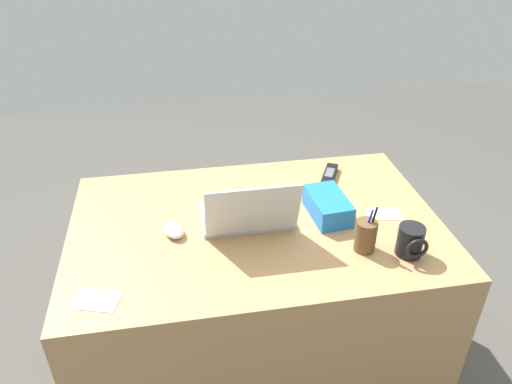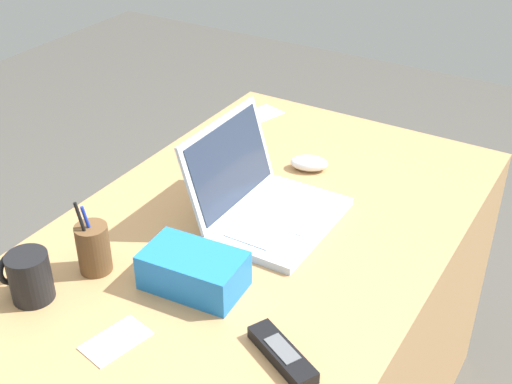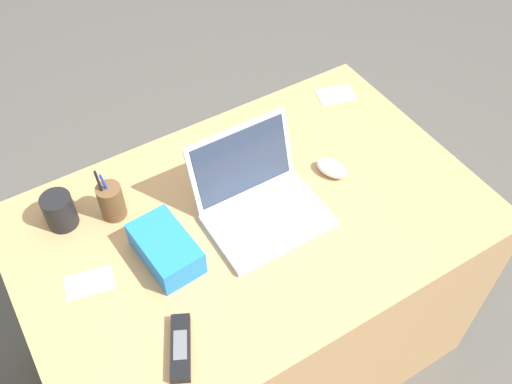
% 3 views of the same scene
% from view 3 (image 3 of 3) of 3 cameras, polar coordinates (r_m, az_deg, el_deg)
% --- Properties ---
extents(ground_plane, '(6.00, 6.00, 0.00)m').
position_cam_3_polar(ground_plane, '(2.20, -0.30, -14.62)').
color(ground_plane, '#4C4944').
extents(desk, '(1.27, 0.82, 0.75)m').
position_cam_3_polar(desk, '(1.87, -0.35, -9.58)').
color(desk, tan).
rests_on(desk, ground).
extents(laptop, '(0.31, 0.28, 0.22)m').
position_cam_3_polar(laptop, '(1.54, 0.38, -0.91)').
color(laptop, silver).
rests_on(laptop, desk).
extents(computer_mouse, '(0.09, 0.11, 0.04)m').
position_cam_3_polar(computer_mouse, '(1.67, 7.53, 2.35)').
color(computer_mouse, white).
rests_on(computer_mouse, desk).
extents(coffee_mug_white, '(0.08, 0.09, 0.10)m').
position_cam_3_polar(coffee_mug_white, '(1.60, -18.96, -1.67)').
color(coffee_mug_white, black).
rests_on(coffee_mug_white, desk).
extents(cordless_phone, '(0.11, 0.16, 0.03)m').
position_cam_3_polar(cordless_phone, '(1.36, -7.48, -15.03)').
color(cordless_phone, black).
rests_on(cordless_phone, desk).
extents(pen_holder, '(0.07, 0.07, 0.17)m').
position_cam_3_polar(pen_holder, '(1.57, -14.16, -0.89)').
color(pen_holder, brown).
rests_on(pen_holder, desk).
extents(snack_bag, '(0.13, 0.21, 0.08)m').
position_cam_3_polar(snack_bag, '(1.47, -8.98, -5.49)').
color(snack_bag, blue).
rests_on(snack_bag, desk).
extents(paper_note_near_laptop, '(0.13, 0.10, 0.00)m').
position_cam_3_polar(paper_note_near_laptop, '(1.50, -16.21, -8.66)').
color(paper_note_near_laptop, white).
rests_on(paper_note_near_laptop, desk).
extents(paper_note_left, '(0.14, 0.11, 0.00)m').
position_cam_3_polar(paper_note_left, '(1.94, 7.93, 9.54)').
color(paper_note_left, white).
rests_on(paper_note_left, desk).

